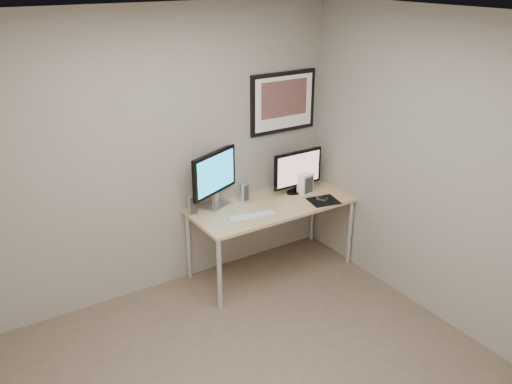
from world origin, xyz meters
TOP-DOWN VIEW (x-y plane):
  - room at (0.00, 0.45)m, footprint 3.60×3.60m
  - desk at (1.00, 1.35)m, footprint 1.60×0.70m
  - framed_art at (1.35, 1.68)m, footprint 0.75×0.04m
  - monitor_large at (0.51, 1.59)m, footprint 0.57×0.29m
  - monitor_tv at (1.38, 1.46)m, footprint 0.56×0.13m
  - speaker_left at (0.25, 1.56)m, footprint 0.08×0.08m
  - speaker_right at (0.81, 1.56)m, footprint 0.09×0.09m
  - keyboard at (0.69, 1.21)m, footprint 0.46×0.20m
  - mousepad at (1.47, 1.13)m, footprint 0.32×0.30m
  - mouse at (1.47, 1.16)m, footprint 0.09×0.12m
  - fan_unit at (1.43, 1.39)m, footprint 0.15×0.12m

SIDE VIEW (x-z plane):
  - desk at x=1.00m, z-range 0.30..1.03m
  - mousepad at x=1.47m, z-range 0.73..0.73m
  - keyboard at x=0.69m, z-range 0.73..0.75m
  - mouse at x=1.47m, z-range 0.73..0.77m
  - speaker_right at x=0.81m, z-range 0.73..0.92m
  - speaker_left at x=0.25m, z-range 0.73..0.93m
  - fan_unit at x=1.43m, z-range 0.73..0.94m
  - monitor_tv at x=1.38m, z-range 0.74..1.18m
  - monitor_large at x=0.51m, z-range 0.76..1.31m
  - framed_art at x=1.35m, z-range 1.32..1.92m
  - room at x=0.00m, z-range -0.16..3.44m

